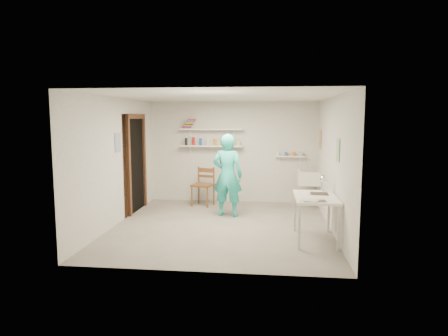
# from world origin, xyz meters

# --- Properties ---
(floor) EXTENTS (4.00, 4.50, 0.02)m
(floor) POSITION_xyz_m (0.00, 0.00, -0.01)
(floor) COLOR slate
(floor) RESTS_ON ground
(ceiling) EXTENTS (4.00, 4.50, 0.02)m
(ceiling) POSITION_xyz_m (0.00, 0.00, 2.41)
(ceiling) COLOR silver
(ceiling) RESTS_ON wall_back
(wall_back) EXTENTS (4.00, 0.02, 2.40)m
(wall_back) POSITION_xyz_m (0.00, 2.26, 1.20)
(wall_back) COLOR silver
(wall_back) RESTS_ON ground
(wall_front) EXTENTS (4.00, 0.02, 2.40)m
(wall_front) POSITION_xyz_m (0.00, -2.26, 1.20)
(wall_front) COLOR silver
(wall_front) RESTS_ON ground
(wall_left) EXTENTS (0.02, 4.50, 2.40)m
(wall_left) POSITION_xyz_m (-2.01, 0.00, 1.20)
(wall_left) COLOR silver
(wall_left) RESTS_ON ground
(wall_right) EXTENTS (0.02, 4.50, 2.40)m
(wall_right) POSITION_xyz_m (2.01, 0.00, 1.20)
(wall_right) COLOR silver
(wall_right) RESTS_ON ground
(doorway_recess) EXTENTS (0.02, 0.90, 2.00)m
(doorway_recess) POSITION_xyz_m (-1.99, 1.05, 1.00)
(doorway_recess) COLOR black
(doorway_recess) RESTS_ON wall_left
(corridor_box) EXTENTS (1.40, 1.50, 2.10)m
(corridor_box) POSITION_xyz_m (-2.70, 1.05, 1.05)
(corridor_box) COLOR brown
(corridor_box) RESTS_ON ground
(door_lintel) EXTENTS (0.06, 1.05, 0.10)m
(door_lintel) POSITION_xyz_m (-1.97, 1.05, 2.05)
(door_lintel) COLOR brown
(door_lintel) RESTS_ON wall_left
(door_jamb_near) EXTENTS (0.06, 0.10, 2.00)m
(door_jamb_near) POSITION_xyz_m (-1.97, 0.55, 1.00)
(door_jamb_near) COLOR brown
(door_jamb_near) RESTS_ON ground
(door_jamb_far) EXTENTS (0.06, 0.10, 2.00)m
(door_jamb_far) POSITION_xyz_m (-1.97, 1.55, 1.00)
(door_jamb_far) COLOR brown
(door_jamb_far) RESTS_ON ground
(shelf_lower) EXTENTS (1.50, 0.22, 0.03)m
(shelf_lower) POSITION_xyz_m (-0.50, 2.13, 1.35)
(shelf_lower) COLOR white
(shelf_lower) RESTS_ON wall_back
(shelf_upper) EXTENTS (1.50, 0.22, 0.03)m
(shelf_upper) POSITION_xyz_m (-0.50, 2.13, 1.75)
(shelf_upper) COLOR white
(shelf_upper) RESTS_ON wall_back
(ledge_shelf) EXTENTS (0.70, 0.14, 0.03)m
(ledge_shelf) POSITION_xyz_m (1.35, 2.17, 1.12)
(ledge_shelf) COLOR white
(ledge_shelf) RESTS_ON wall_back
(poster_left) EXTENTS (0.01, 0.28, 0.36)m
(poster_left) POSITION_xyz_m (-1.99, 0.05, 1.55)
(poster_left) COLOR #334C7F
(poster_left) RESTS_ON wall_left
(poster_right_a) EXTENTS (0.01, 0.34, 0.42)m
(poster_right_a) POSITION_xyz_m (1.99, 1.80, 1.55)
(poster_right_a) COLOR #995933
(poster_right_a) RESTS_ON wall_right
(poster_right_b) EXTENTS (0.01, 0.30, 0.38)m
(poster_right_b) POSITION_xyz_m (1.99, -0.55, 1.50)
(poster_right_b) COLOR #3F724C
(poster_right_b) RESTS_ON wall_right
(belfast_sink) EXTENTS (0.48, 0.60, 0.30)m
(belfast_sink) POSITION_xyz_m (1.75, 1.70, 0.70)
(belfast_sink) COLOR white
(belfast_sink) RESTS_ON wall_right
(man) EXTENTS (0.67, 0.49, 1.70)m
(man) POSITION_xyz_m (0.03, 0.81, 0.85)
(man) COLOR #28CCC0
(man) RESTS_ON ground
(wall_clock) EXTENTS (0.31, 0.08, 0.31)m
(wall_clock) POSITION_xyz_m (-0.01, 1.02, 1.13)
(wall_clock) COLOR #C8B888
(wall_clock) RESTS_ON man
(wooden_chair) EXTENTS (0.55, 0.53, 0.96)m
(wooden_chair) POSITION_xyz_m (-0.64, 1.70, 0.48)
(wooden_chair) COLOR brown
(wooden_chair) RESTS_ON ground
(work_table) EXTENTS (0.67, 1.12, 0.75)m
(work_table) POSITION_xyz_m (1.64, -0.68, 0.37)
(work_table) COLOR white
(work_table) RESTS_ON ground
(desk_lamp) EXTENTS (0.14, 0.14, 0.14)m
(desk_lamp) POSITION_xyz_m (1.82, -0.23, 0.97)
(desk_lamp) COLOR white
(desk_lamp) RESTS_ON work_table
(spray_cans) EXTENTS (1.29, 0.06, 0.17)m
(spray_cans) POSITION_xyz_m (-0.50, 2.13, 1.45)
(spray_cans) COLOR black
(spray_cans) RESTS_ON shelf_lower
(book_stack) EXTENTS (0.32, 0.14, 0.22)m
(book_stack) POSITION_xyz_m (-1.03, 2.13, 1.88)
(book_stack) COLOR red
(book_stack) RESTS_ON shelf_upper
(ledge_pots) EXTENTS (0.48, 0.07, 0.09)m
(ledge_pots) POSITION_xyz_m (1.35, 2.17, 1.18)
(ledge_pots) COLOR silver
(ledge_pots) RESTS_ON ledge_shelf
(papers) EXTENTS (0.30, 0.22, 0.02)m
(papers) POSITION_xyz_m (1.64, -0.68, 0.75)
(papers) COLOR silver
(papers) RESTS_ON work_table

